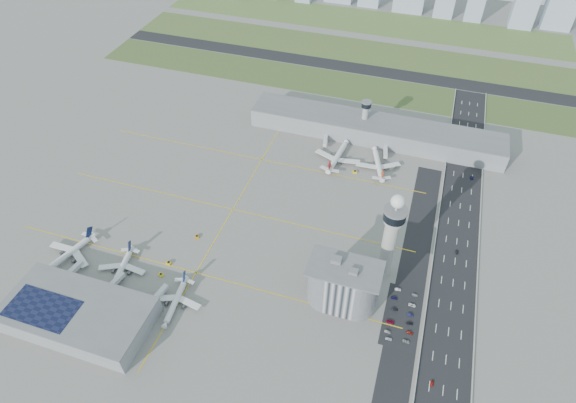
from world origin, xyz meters
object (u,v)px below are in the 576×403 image
(airplane_near_c, at_px, (175,300))
(tug_0, at_px, (129,254))
(airplane_near_b, at_px, (120,267))
(tug_4, at_px, (322,153))
(car_lot_7, at_px, (410,333))
(car_hw_0, at_px, (432,383))
(jet_bridge_far_0, at_px, (326,137))
(tug_3, at_px, (197,237))
(car_lot_1, at_px, (387,332))
(car_lot_2, at_px, (390,322))
(car_lot_11, at_px, (415,295))
(car_lot_5, at_px, (398,289))
(control_tower, at_px, (391,233))
(car_lot_0, at_px, (389,339))
(airplane_near_a, at_px, (67,251))
(secondary_tower, at_px, (365,115))
(jet_bridge_near_1, at_px, (108,291))
(car_lot_9, at_px, (410,315))
(car_lot_4, at_px, (394,298))
(tug_2, at_px, (161,275))
(car_lot_6, at_px, (406,342))
(airplane_far_a, at_px, (338,153))
(airplane_far_b, at_px, (378,161))
(jet_bridge_near_2, at_px, (152,304))
(tug_1, at_px, (169,263))
(car_lot_10, at_px, (412,305))
(jet_bridge_near_0, at_px, (66,279))
(car_hw_4, at_px, (458,130))
(jet_bridge_far_1, at_px, (385,148))
(tug_5, at_px, (355,172))
(car_hw_2, at_px, (472,178))
(car_lot_3, at_px, (395,309))
(admin_building, at_px, (343,285))

(airplane_near_c, height_order, tug_0, airplane_near_c)
(airplane_near_b, height_order, tug_4, airplane_near_b)
(car_lot_7, xyz_separation_m, car_hw_0, (14.99, -26.53, 0.03))
(jet_bridge_far_0, height_order, tug_3, jet_bridge_far_0)
(car_lot_1, distance_m, car_lot_2, 6.98)
(car_lot_11, height_order, car_hw_0, car_hw_0)
(car_lot_5, xyz_separation_m, car_hw_0, (25.92, -54.26, -0.05))
(control_tower, xyz_separation_m, car_lot_0, (11.32, -47.38, -34.42))
(tug_4, bearing_deg, car_hw_0, -47.27)
(airplane_near_a, relative_size, car_lot_1, 11.91)
(secondary_tower, xyz_separation_m, jet_bridge_near_1, (-113.00, -211.00, -15.95))
(jet_bridge_far_0, relative_size, car_lot_11, 3.75)
(tug_3, bearing_deg, car_hw_0, 127.62)
(tug_3, height_order, car_lot_9, tug_3)
(tug_4, relative_size, car_lot_4, 0.81)
(jet_bridge_far_0, bearing_deg, car_lot_11, 23.79)
(tug_2, distance_m, car_lot_7, 153.99)
(tug_3, xyz_separation_m, car_lot_11, (146.17, -2.34, -0.36))
(secondary_tower, bearing_deg, tug_3, -118.40)
(jet_bridge_near_1, distance_m, car_lot_6, 177.38)
(car_lot_6, bearing_deg, airplane_near_a, 91.53)
(car_lot_6, relative_size, car_lot_9, 1.08)
(airplane_near_b, xyz_separation_m, jet_bridge_near_1, (1.51, -17.10, -2.24))
(airplane_far_a, bearing_deg, car_hw_0, -145.10)
(car_lot_4, bearing_deg, airplane_near_a, 96.01)
(tug_3, distance_m, car_lot_9, 146.29)
(airplane_far_b, height_order, tug_3, airplane_far_b)
(jet_bridge_near_2, relative_size, tug_0, 4.24)
(secondary_tower, distance_m, tug_1, 200.89)
(car_lot_10, bearing_deg, tug_3, 88.48)
(airplane_near_a, distance_m, jet_bridge_near_0, 20.46)
(car_hw_0, bearing_deg, airplane_far_b, 111.88)
(car_lot_10, relative_size, car_hw_4, 1.23)
(airplane_near_c, xyz_separation_m, jet_bridge_far_1, (92.68, 187.56, -2.32))
(car_lot_2, xyz_separation_m, car_lot_7, (11.55, -3.62, -0.08))
(car_lot_0, bearing_deg, tug_5, 15.41)
(control_tower, relative_size, car_hw_2, 15.28)
(jet_bridge_near_2, xyz_separation_m, car_hw_2, (174.50, 179.03, -2.26))
(car_lot_9, relative_size, car_lot_11, 1.00)
(airplane_near_b, bearing_deg, airplane_near_a, -100.12)
(tug_4, xyz_separation_m, car_lot_0, (79.49, -152.25, -0.28))
(airplane_near_b, xyz_separation_m, airplane_near_c, (43.83, -11.66, 0.08))
(car_lot_3, height_order, car_lot_4, car_lot_4)
(admin_building, distance_m, car_lot_1, 35.88)
(admin_building, relative_size, airplane_near_a, 1.02)
(jet_bridge_far_1, relative_size, tug_4, 4.51)
(jet_bridge_near_2, distance_m, tug_3, 58.44)
(secondary_tower, xyz_separation_m, car_lot_10, (62.90, -162.81, -18.20))
(jet_bridge_far_0, bearing_deg, airplane_far_b, 55.18)
(airplane_near_a, bearing_deg, tug_1, 119.06)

